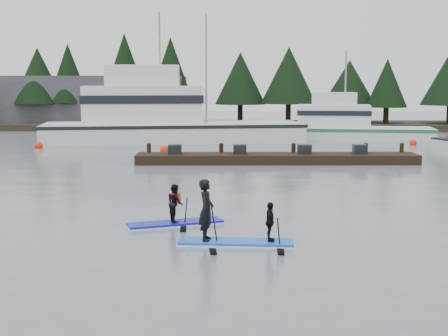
{
  "coord_description": "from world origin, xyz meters",
  "views": [
    {
      "loc": [
        0.65,
        -17.37,
        4.28
      ],
      "look_at": [
        0.0,
        6.0,
        1.1
      ],
      "focal_mm": 50.0,
      "sensor_mm": 36.0,
      "label": 1
    }
  ],
  "objects_px": {
    "paddleboard_duo": "(229,222)",
    "floating_dock": "(277,158)",
    "fishing_boat_medium": "(348,133)",
    "paddleboard_solo": "(175,211)",
    "fishing_boat_large": "(166,131)"
  },
  "relations": [
    {
      "from": "paddleboard_solo",
      "to": "paddleboard_duo",
      "type": "height_order",
      "value": "paddleboard_duo"
    },
    {
      "from": "floating_dock",
      "to": "fishing_boat_medium",
      "type": "bearing_deg",
      "value": 64.76
    },
    {
      "from": "fishing_boat_medium",
      "to": "paddleboard_solo",
      "type": "relative_size",
      "value": 4.15
    },
    {
      "from": "paddleboard_duo",
      "to": "floating_dock",
      "type": "bearing_deg",
      "value": 85.61
    },
    {
      "from": "fishing_boat_medium",
      "to": "floating_dock",
      "type": "distance_m",
      "value": 15.8
    },
    {
      "from": "fishing_boat_large",
      "to": "paddleboard_solo",
      "type": "relative_size",
      "value": 6.53
    },
    {
      "from": "floating_dock",
      "to": "fishing_boat_large",
      "type": "bearing_deg",
      "value": 119.47
    },
    {
      "from": "fishing_boat_large",
      "to": "floating_dock",
      "type": "height_order",
      "value": "fishing_boat_large"
    },
    {
      "from": "fishing_boat_medium",
      "to": "paddleboard_solo",
      "type": "bearing_deg",
      "value": -102.55
    },
    {
      "from": "paddleboard_solo",
      "to": "fishing_boat_large",
      "type": "bearing_deg",
      "value": 75.95
    },
    {
      "from": "floating_dock",
      "to": "paddleboard_solo",
      "type": "bearing_deg",
      "value": -106.52
    },
    {
      "from": "paddleboard_solo",
      "to": "paddleboard_duo",
      "type": "relative_size",
      "value": 0.96
    },
    {
      "from": "fishing_boat_large",
      "to": "fishing_boat_medium",
      "type": "relative_size",
      "value": 1.58
    },
    {
      "from": "paddleboard_solo",
      "to": "paddleboard_duo",
      "type": "xyz_separation_m",
      "value": [
        1.67,
        -2.24,
        0.18
      ]
    },
    {
      "from": "paddleboard_duo",
      "to": "fishing_boat_medium",
      "type": "bearing_deg",
      "value": 78.05
    }
  ]
}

